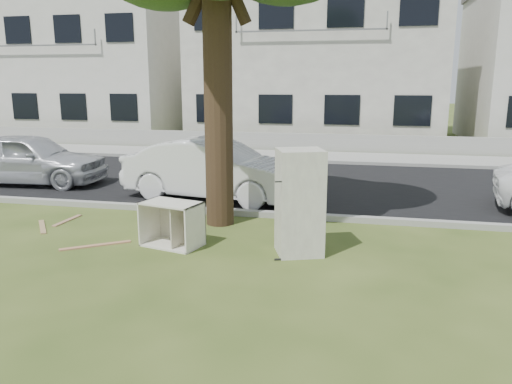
% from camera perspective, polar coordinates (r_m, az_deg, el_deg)
% --- Properties ---
extents(ground, '(120.00, 120.00, 0.00)m').
position_cam_1_polar(ground, '(8.14, -4.94, -7.18)').
color(ground, '#37491A').
extents(road, '(120.00, 7.00, 0.01)m').
position_cam_1_polar(road, '(13.78, 2.38, 1.09)').
color(road, black).
rests_on(road, ground).
extents(kerb_near, '(120.00, 0.18, 0.12)m').
position_cam_1_polar(kerb_near, '(10.39, -0.98, -2.74)').
color(kerb_near, gray).
rests_on(kerb_near, ground).
extents(kerb_far, '(120.00, 0.18, 0.12)m').
position_cam_1_polar(kerb_far, '(17.23, 4.41, 3.37)').
color(kerb_far, gray).
rests_on(kerb_far, ground).
extents(sidewalk, '(120.00, 2.80, 0.01)m').
position_cam_1_polar(sidewalk, '(18.65, 5.02, 4.07)').
color(sidewalk, gray).
rests_on(sidewalk, ground).
extents(low_wall, '(120.00, 0.15, 0.70)m').
position_cam_1_polar(low_wall, '(20.18, 5.62, 5.69)').
color(low_wall, gray).
rests_on(low_wall, ground).
extents(townhouse_left, '(10.20, 8.16, 7.04)m').
position_cam_1_polar(townhouse_left, '(28.64, -18.26, 13.51)').
color(townhouse_left, silver).
rests_on(townhouse_left, ground).
extents(townhouse_center, '(11.22, 8.16, 7.44)m').
position_cam_1_polar(townhouse_center, '(24.94, 7.15, 14.72)').
color(townhouse_center, silver).
rests_on(townhouse_center, ground).
extents(fridge, '(0.88, 0.85, 1.70)m').
position_cam_1_polar(fridge, '(7.99, 5.01, -1.18)').
color(fridge, '#B2AEA0').
rests_on(fridge, ground).
extents(cabinet, '(1.09, 0.83, 0.76)m').
position_cam_1_polar(cabinet, '(8.57, -9.58, -3.62)').
color(cabinet, white).
rests_on(cabinet, ground).
extents(plank_a, '(1.01, 0.76, 0.02)m').
position_cam_1_polar(plank_a, '(8.95, -17.85, -5.84)').
color(plank_a, '#AB7652').
rests_on(plank_a, ground).
extents(plank_b, '(0.67, 0.83, 0.02)m').
position_cam_1_polar(plank_b, '(10.42, -23.23, -3.68)').
color(plank_b, '#9F7F53').
rests_on(plank_b, ground).
extents(plank_c, '(0.14, 0.85, 0.02)m').
position_cam_1_polar(plank_c, '(10.70, -20.76, -3.06)').
color(plank_c, '#9E7558').
rests_on(plank_c, ground).
extents(car_center, '(4.49, 2.19, 1.42)m').
position_cam_1_polar(car_center, '(11.77, -4.84, 2.57)').
color(car_center, silver).
rests_on(car_center, ground).
extents(car_left, '(4.21, 1.95, 1.40)m').
position_cam_1_polar(car_left, '(14.81, -24.53, 3.50)').
color(car_left, '#B7B9BF').
rests_on(car_left, ground).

